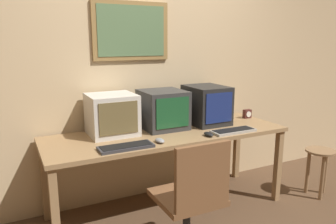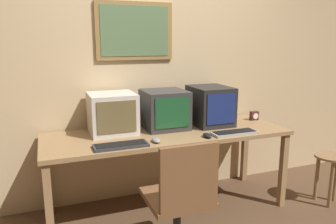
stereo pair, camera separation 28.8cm
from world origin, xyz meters
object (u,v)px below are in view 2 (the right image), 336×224
object	(u,v)px
mouse_far_corner	(207,135)
desk_clock	(254,116)
monitor_right	(210,106)
monitor_left	(112,113)
office_chair	(180,210)
keyboard_side	(234,133)
mouse_near_keyboard	(156,140)
monitor_center	(165,109)
side_stool	(329,169)
keyboard_main	(121,145)

from	to	relation	value
mouse_far_corner	desk_clock	distance (m)	0.84
monitor_right	monitor_left	bearing A→B (deg)	177.84
monitor_left	office_chair	xyz separation A→B (m)	(0.28, -0.89, -0.52)
keyboard_side	monitor_right	bearing A→B (deg)	95.07
monitor_left	keyboard_side	world-z (taller)	monitor_left
office_chair	mouse_near_keyboard	bearing A→B (deg)	91.48
monitor_center	monitor_left	bearing A→B (deg)	179.07
monitor_center	mouse_near_keyboard	xyz separation A→B (m)	(-0.22, -0.40, -0.16)
keyboard_side	side_stool	size ratio (longest dim) A/B	0.85
desk_clock	office_chair	distance (m)	1.50
monitor_right	mouse_far_corner	size ratio (longest dim) A/B	3.82
side_stool	monitor_left	bearing A→B (deg)	163.05
mouse_far_corner	office_chair	size ratio (longest dim) A/B	0.12
desk_clock	mouse_far_corner	bearing A→B (deg)	-152.58
keyboard_main	desk_clock	distance (m)	1.53
monitor_left	mouse_far_corner	size ratio (longest dim) A/B	3.56
desk_clock	side_stool	bearing A→B (deg)	-47.73
monitor_right	keyboard_side	bearing A→B (deg)	-84.93
mouse_near_keyboard	office_chair	xyz separation A→B (m)	(0.01, -0.48, -0.36)
desk_clock	monitor_center	bearing A→B (deg)	177.53
mouse_near_keyboard	office_chair	distance (m)	0.60
desk_clock	office_chair	size ratio (longest dim) A/B	0.10
monitor_right	monitor_center	bearing A→B (deg)	176.55
monitor_right	side_stool	bearing A→B (deg)	-29.16
mouse_near_keyboard	desk_clock	xyz separation A→B (m)	(1.19, 0.36, 0.03)
desk_clock	keyboard_main	bearing A→B (deg)	-165.88
monitor_center	mouse_far_corner	size ratio (longest dim) A/B	3.60
monitor_left	desk_clock	distance (m)	1.46
desk_clock	office_chair	bearing A→B (deg)	-144.49
keyboard_side	monitor_left	bearing A→B (deg)	156.51
mouse_near_keyboard	office_chair	world-z (taller)	office_chair
keyboard_side	side_stool	world-z (taller)	keyboard_side
office_chair	side_stool	xyz separation A→B (m)	(1.67, 0.30, -0.05)
monitor_center	side_stool	xyz separation A→B (m)	(1.46, -0.59, -0.58)
mouse_near_keyboard	mouse_far_corner	world-z (taller)	same
keyboard_main	keyboard_side	bearing A→B (deg)	-0.32
keyboard_side	side_stool	xyz separation A→B (m)	(0.97, -0.17, -0.41)
mouse_near_keyboard	desk_clock	bearing A→B (deg)	16.75
mouse_near_keyboard	keyboard_main	bearing A→B (deg)	-177.19
monitor_center	mouse_near_keyboard	bearing A→B (deg)	-118.97
mouse_near_keyboard	mouse_far_corner	distance (m)	0.45
keyboard_main	side_stool	world-z (taller)	keyboard_main
monitor_center	desk_clock	world-z (taller)	monitor_center
monitor_center	office_chair	world-z (taller)	monitor_center
keyboard_main	office_chair	bearing A→B (deg)	-57.10
office_chair	monitor_center	bearing A→B (deg)	76.67
keyboard_side	mouse_near_keyboard	bearing A→B (deg)	178.41
monitor_left	monitor_center	xyz separation A→B (m)	(0.49, -0.01, -0.00)
keyboard_main	monitor_right	bearing A→B (deg)	21.63
monitor_right	side_stool	world-z (taller)	monitor_right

